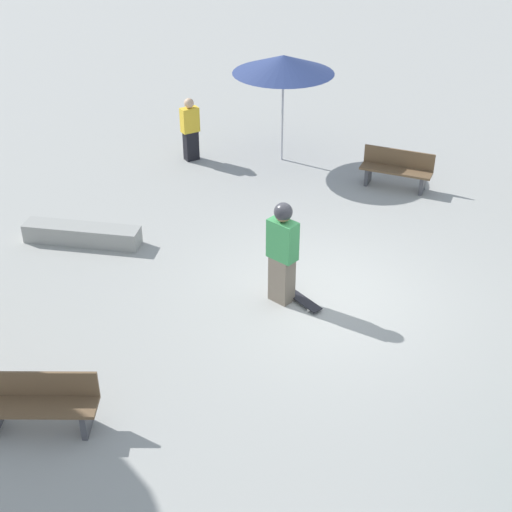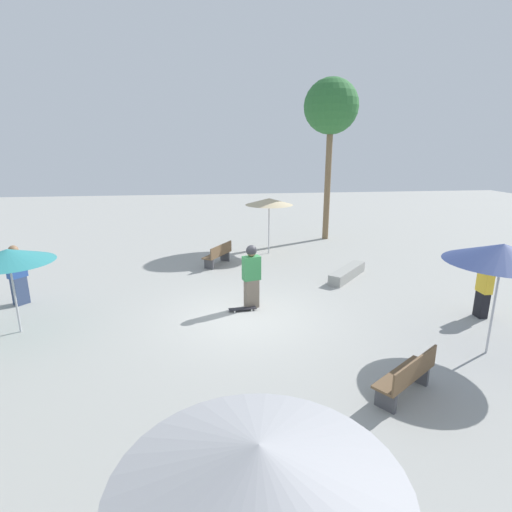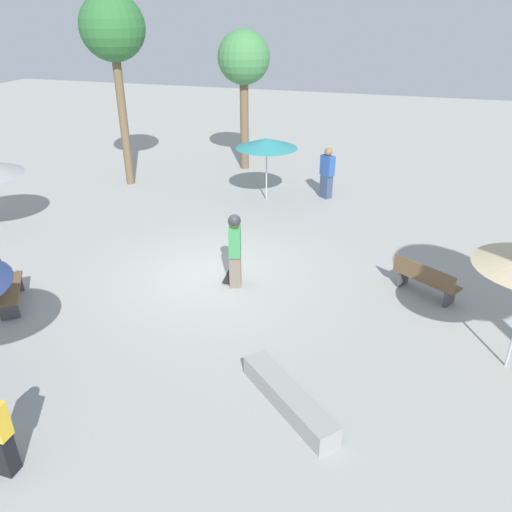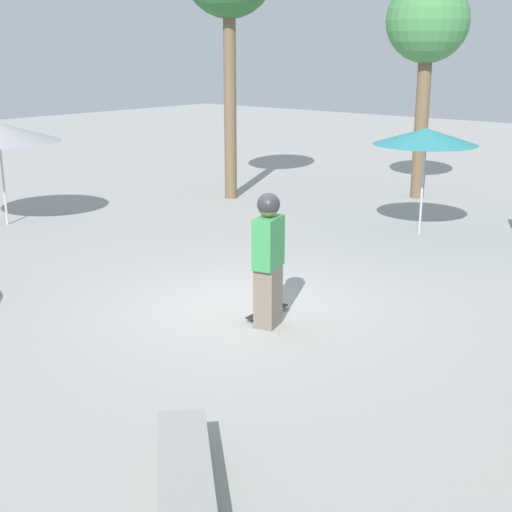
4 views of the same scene
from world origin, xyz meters
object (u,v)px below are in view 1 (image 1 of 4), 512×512
bench_near (397,169)px  bench_far (39,403)px  bystander_far (190,130)px  skateboard (303,300)px  shade_umbrella_navy (283,64)px  skater_main (282,250)px  concrete_ledge (82,234)px

bench_near → bench_far: size_ratio=0.98×
bystander_far → skateboard: bearing=80.1°
bench_near → shade_umbrella_navy: 3.55m
skater_main → bench_near: size_ratio=1.20×
bench_near → bench_far: bearing=73.8°
concrete_ledge → bench_near: size_ratio=1.29×
concrete_ledge → bystander_far: (-2.49, 3.74, 0.59)m
shade_umbrella_navy → bystander_far: bearing=-122.5°
shade_umbrella_navy → skater_main: bearing=-34.0°
skater_main → bystander_far: size_ratio=1.21×
bench_far → shade_umbrella_navy: bearing=-110.9°
concrete_ledge → shade_umbrella_navy: bearing=103.1°
bench_near → bystander_far: bearing=4.6°
skater_main → bench_far: (0.80, -4.48, -0.59)m
bench_near → bystander_far: 5.02m
bench_near → bystander_far: size_ratio=1.00×
skater_main → bystander_far: skater_main is taller
bystander_far → skater_main: bearing=77.3°
skater_main → bench_far: skater_main is taller
bench_near → shade_umbrella_navy: bearing=-8.6°
bench_far → bystander_far: bearing=-98.0°
bench_far → bench_near: bearing=-128.4°
skater_main → bench_far: bearing=-95.7°
shade_umbrella_navy → concrete_ledge: bearing=-76.9°
skateboard → bench_far: (0.51, -4.73, 0.37)m
shade_umbrella_navy → skateboard: bearing=-30.6°
skater_main → bench_near: bearing=100.9°
skater_main → skateboard: bearing=25.5°
skateboard → bench_near: 5.22m
bench_far → shade_umbrella_navy: 9.99m
concrete_ledge → bench_near: 7.07m
concrete_ledge → bench_far: 5.07m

